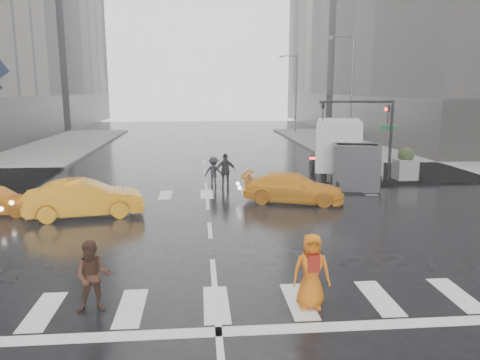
{
  "coord_description": "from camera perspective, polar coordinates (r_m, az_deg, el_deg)",
  "views": [
    {
      "loc": [
        -0.35,
        -16.38,
        5.04
      ],
      "look_at": [
        1.28,
        2.0,
        1.46
      ],
      "focal_mm": 35.0,
      "sensor_mm": 36.0,
      "label": 1
    }
  ],
  "objects": [
    {
      "name": "ground",
      "position": [
        17.14,
        -3.69,
        -6.13
      ],
      "size": [
        120.0,
        120.0,
        0.0
      ],
      "primitive_type": "plane",
      "color": "black",
      "rests_on": "ground"
    },
    {
      "name": "sidewalk_ne",
      "position": [
        39.58,
        25.11,
        2.74
      ],
      "size": [
        35.0,
        35.0,
        0.15
      ],
      "primitive_type": "cube",
      "color": "slate",
      "rests_on": "ground"
    },
    {
      "name": "building_ne_far",
      "position": [
        78.91,
        17.79,
        18.66
      ],
      "size": [
        26.05,
        26.05,
        36.0
      ],
      "color": "gray",
      "rests_on": "ground"
    },
    {
      "name": "road_markings",
      "position": [
        17.14,
        -3.69,
        -6.12
      ],
      "size": [
        18.0,
        48.0,
        0.01
      ],
      "primitive_type": null,
      "color": "silver",
      "rests_on": "ground"
    },
    {
      "name": "traffic_signal_pole",
      "position": [
        26.18,
        15.99,
        6.57
      ],
      "size": [
        4.45,
        0.42,
        4.5
      ],
      "color": "black",
      "rests_on": "ground"
    },
    {
      "name": "street_lamp_near",
      "position": [
        36.16,
        13.23,
        10.55
      ],
      "size": [
        2.15,
        0.22,
        9.0
      ],
      "color": "#59595B",
      "rests_on": "ground"
    },
    {
      "name": "street_lamp_far",
      "position": [
        55.52,
        6.7,
        10.81
      ],
      "size": [
        2.15,
        0.22,
        9.0
      ],
      "color": "#59595B",
      "rests_on": "ground"
    },
    {
      "name": "planter_west",
      "position": [
        25.97,
        11.44,
        1.78
      ],
      "size": [
        1.1,
        1.1,
        1.8
      ],
      "color": "slate",
      "rests_on": "ground"
    },
    {
      "name": "planter_mid",
      "position": [
        26.61,
        15.58,
        1.81
      ],
      "size": [
        1.1,
        1.1,
        1.8
      ],
      "color": "slate",
      "rests_on": "ground"
    },
    {
      "name": "planter_east",
      "position": [
        27.38,
        19.5,
        1.83
      ],
      "size": [
        1.1,
        1.1,
        1.8
      ],
      "color": "slate",
      "rests_on": "ground"
    },
    {
      "name": "pedestrian_brown",
      "position": [
        11.38,
        -17.5,
        -11.16
      ],
      "size": [
        0.87,
        0.7,
        1.69
      ],
      "primitive_type": "imported",
      "rotation": [
        0.0,
        0.0,
        0.08
      ],
      "color": "#3F2316",
      "rests_on": "ground"
    },
    {
      "name": "pedestrian_orange",
      "position": [
        11.17,
        8.69,
        -10.89
      ],
      "size": [
        0.91,
        0.62,
        1.79
      ],
      "rotation": [
        0.0,
        0.0,
        -0.06
      ],
      "color": "#D2650E",
      "rests_on": "ground"
    },
    {
      "name": "pedestrian_far_a",
      "position": [
        24.12,
        -1.76,
        1.1
      ],
      "size": [
        1.06,
        0.65,
        1.8
      ],
      "primitive_type": "imported",
      "rotation": [
        0.0,
        0.0,
        3.15
      ],
      "color": "black",
      "rests_on": "ground"
    },
    {
      "name": "pedestrian_far_b",
      "position": [
        24.56,
        -3.22,
        1.0
      ],
      "size": [
        1.11,
        0.75,
        1.58
      ],
      "primitive_type": "imported",
      "rotation": [
        0.0,
        0.0,
        2.95
      ],
      "color": "black",
      "rests_on": "ground"
    },
    {
      "name": "taxi_mid",
      "position": [
        19.72,
        -18.38,
        -2.15
      ],
      "size": [
        4.78,
        2.43,
        1.5
      ],
      "primitive_type": "imported",
      "rotation": [
        0.0,
        0.0,
        1.76
      ],
      "color": "orange",
      "rests_on": "ground"
    },
    {
      "name": "taxi_rear",
      "position": [
        21.29,
        6.51,
        -0.95
      ],
      "size": [
        4.4,
        2.99,
        1.32
      ],
      "primitive_type": "imported",
      "rotation": [
        0.0,
        0.0,
        1.26
      ],
      "color": "orange",
      "rests_on": "ground"
    },
    {
      "name": "box_truck",
      "position": [
        26.23,
        12.41,
        3.59
      ],
      "size": [
        2.35,
        6.28,
        3.33
      ],
      "rotation": [
        0.0,
        0.0,
        -0.28
      ],
      "color": "silver",
      "rests_on": "ground"
    }
  ]
}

